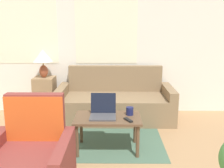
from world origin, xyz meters
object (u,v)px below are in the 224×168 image
object	(u,v)px
couch	(115,103)
table_lamp	(43,58)
laptop	(103,112)
cup_navy	(130,111)
coffee_table	(108,121)
tv_remote	(128,120)
armchair	(30,167)

from	to	relation	value
couch	table_lamp	bearing A→B (deg)	173.27
laptop	cup_navy	size ratio (longest dim) A/B	3.24
coffee_table	tv_remote	xyz separation A→B (m)	(0.25, -0.13, 0.07)
couch	tv_remote	world-z (taller)	couch
table_lamp	cup_navy	world-z (taller)	table_lamp
coffee_table	tv_remote	distance (m)	0.29
armchair	tv_remote	bearing A→B (deg)	39.29
armchair	laptop	size ratio (longest dim) A/B	2.78
armchair	laptop	bearing A→B (deg)	55.58
coffee_table	tv_remote	size ratio (longest dim) A/B	5.50
cup_navy	laptop	bearing A→B (deg)	-171.43
couch	cup_navy	world-z (taller)	couch
table_lamp	cup_navy	bearing A→B (deg)	-40.93
armchair	coffee_table	size ratio (longest dim) A/B	1.10
armchair	coffee_table	bearing A→B (deg)	52.27
couch	cup_navy	size ratio (longest dim) A/B	18.86
couch	armchair	xyz separation A→B (m)	(-0.81, -2.10, 0.01)
table_lamp	tv_remote	bearing A→B (deg)	-46.09
coffee_table	tv_remote	world-z (taller)	tv_remote
laptop	tv_remote	distance (m)	0.36
table_lamp	coffee_table	world-z (taller)	table_lamp
armchair	table_lamp	size ratio (longest dim) A/B	1.93
armchair	cup_navy	xyz separation A→B (m)	(1.00, 1.00, 0.22)
table_lamp	coffee_table	size ratio (longest dim) A/B	0.57
table_lamp	cup_navy	size ratio (longest dim) A/B	4.67
table_lamp	cup_navy	xyz separation A→B (m)	(1.43, -1.24, -0.52)
coffee_table	table_lamp	bearing A→B (deg)	130.89
coffee_table	tv_remote	bearing A→B (deg)	-27.17
coffee_table	laptop	bearing A→B (deg)	151.85
armchair	tv_remote	distance (m)	1.26
couch	armchair	bearing A→B (deg)	-111.14
laptop	tv_remote	world-z (taller)	laptop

